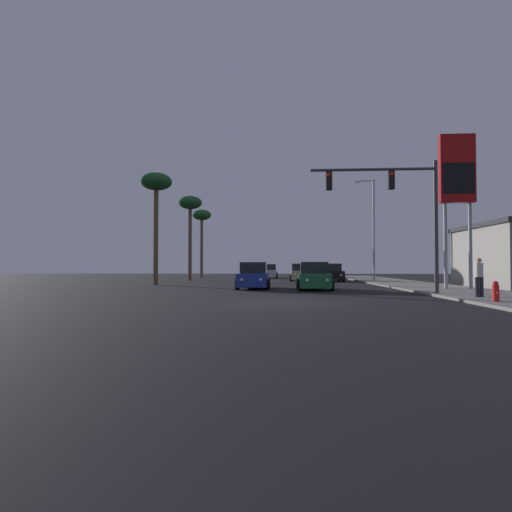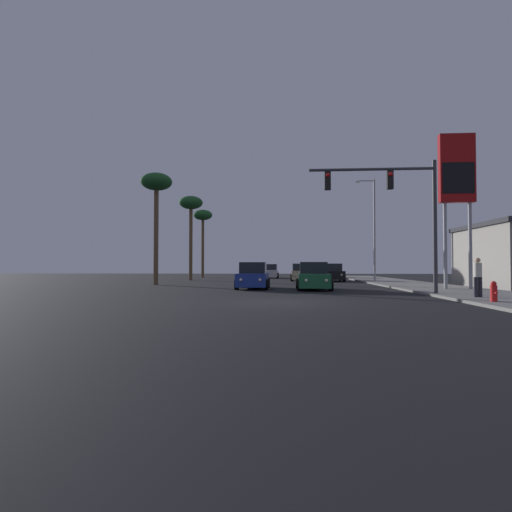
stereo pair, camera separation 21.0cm
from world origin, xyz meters
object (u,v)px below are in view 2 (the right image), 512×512
object	(u,v)px
car_black	(333,273)
gas_station_sign	(457,177)
car_silver	(270,272)
palm_tree_mid	(191,207)
palm_tree_near	(156,188)
car_white	(325,272)
traffic_light_mast	(399,200)
car_green	(313,277)
car_blue	(253,277)
street_lamp	(373,224)
car_tan	(301,273)
pedestrian_on_sidewalk	(478,275)
palm_tree_far	(203,219)
fire_hydrant	(494,292)

from	to	relation	value
car_black	gas_station_sign	size ratio (longest dim) A/B	0.48
car_black	car_silver	distance (m)	11.51
palm_tree_mid	palm_tree_near	size ratio (longest dim) A/B	1.00
car_white	palm_tree_near	size ratio (longest dim) A/B	0.50
traffic_light_mast	car_white	bearing A→B (deg)	91.48
car_green	car_blue	xyz separation A→B (m)	(-3.75, 0.83, 0.00)
street_lamp	palm_tree_near	distance (m)	18.65
car_black	gas_station_sign	world-z (taller)	gas_station_sign
car_silver	palm_tree_mid	distance (m)	13.31
car_black	palm_tree_near	xyz separation A→B (m)	(-14.48, -8.83, 6.71)
street_lamp	palm_tree_near	size ratio (longest dim) A/B	1.05
car_silver	palm_tree_mid	xyz separation A→B (m)	(-7.82, -8.45, 6.68)
car_green	car_silver	distance (m)	24.15
car_white	car_tan	bearing A→B (deg)	68.19
car_blue	pedestrian_on_sidewalk	bearing A→B (deg)	143.06
car_green	pedestrian_on_sidewalk	world-z (taller)	pedestrian_on_sidewalk
gas_station_sign	palm_tree_mid	world-z (taller)	gas_station_sign
palm_tree_mid	palm_tree_far	world-z (taller)	palm_tree_far
fire_hydrant	pedestrian_on_sidewalk	bearing A→B (deg)	77.69
pedestrian_on_sidewalk	palm_tree_near	xyz separation A→B (m)	(-18.00, 12.43, 6.44)
gas_station_sign	fire_hydrant	size ratio (longest dim) A/B	11.84
fire_hydrant	palm_tree_far	xyz separation A→B (m)	(-17.97, 34.65, 6.98)
gas_station_sign	fire_hydrant	xyz separation A→B (m)	(-2.31, -8.44, -6.13)
car_black	car_blue	distance (m)	15.00
car_white	fire_hydrant	size ratio (longest dim) A/B	5.70
traffic_light_mast	fire_hydrant	bearing A→B (deg)	-65.69
traffic_light_mast	street_lamp	world-z (taller)	street_lamp
palm_tree_mid	palm_tree_far	bearing A→B (deg)	94.61
fire_hydrant	pedestrian_on_sidewalk	distance (m)	2.35
traffic_light_mast	pedestrian_on_sidewalk	world-z (taller)	traffic_light_mast
traffic_light_mast	pedestrian_on_sidewalk	size ratio (longest dim) A/B	3.89
car_blue	traffic_light_mast	world-z (taller)	traffic_light_mast
car_blue	palm_tree_near	size ratio (longest dim) A/B	0.50
car_blue	gas_station_sign	world-z (taller)	gas_station_sign
car_blue	car_black	bearing A→B (deg)	-115.71
car_green	street_lamp	size ratio (longest dim) A/B	0.48
car_green	palm_tree_near	world-z (taller)	palm_tree_near
car_white	palm_tree_near	bearing A→B (deg)	49.06
car_tan	traffic_light_mast	bearing A→B (deg)	102.62
car_tan	car_green	xyz separation A→B (m)	(0.12, -14.55, 0.00)
traffic_light_mast	car_blue	bearing A→B (deg)	144.46
pedestrian_on_sidewalk	car_white	bearing A→B (deg)	96.21
traffic_light_mast	palm_tree_mid	size ratio (longest dim) A/B	0.76
car_tan	car_blue	bearing A→B (deg)	76.09
car_blue	traffic_light_mast	xyz separation A→B (m)	(7.60, -5.43, 3.90)
traffic_light_mast	pedestrian_on_sidewalk	distance (m)	5.04
pedestrian_on_sidewalk	palm_tree_far	distance (m)	37.86
car_green	traffic_light_mast	size ratio (longest dim) A/B	0.67
car_tan	car_green	distance (m)	14.55
car_black	palm_tree_far	world-z (taller)	palm_tree_far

